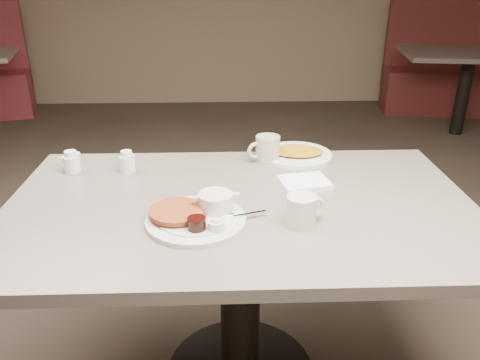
{
  "coord_description": "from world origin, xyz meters",
  "views": [
    {
      "loc": [
        -0.05,
        -1.35,
        1.45
      ],
      "look_at": [
        0.0,
        0.02,
        0.82
      ],
      "focal_mm": 35.61,
      "sensor_mm": 36.0,
      "label": 1
    }
  ],
  "objects_px": {
    "coffee_mug_near": "(302,210)",
    "coffee_mug_far": "(267,149)",
    "diner_table": "(240,248)",
    "hash_plate": "(297,153)",
    "main_plate": "(197,214)",
    "creamer_right": "(127,162)",
    "creamer_left": "(71,162)",
    "booth_back_right": "(443,74)"
  },
  "relations": [
    {
      "from": "diner_table",
      "to": "creamer_right",
      "type": "distance_m",
      "value": 0.53
    },
    {
      "from": "coffee_mug_near",
      "to": "creamer_right",
      "type": "xyz_separation_m",
      "value": [
        -0.58,
        0.41,
        -0.01
      ]
    },
    {
      "from": "diner_table",
      "to": "hash_plate",
      "type": "height_order",
      "value": "hash_plate"
    },
    {
      "from": "booth_back_right",
      "to": "creamer_left",
      "type": "bearing_deg",
      "value": -131.25
    },
    {
      "from": "coffee_mug_near",
      "to": "hash_plate",
      "type": "distance_m",
      "value": 0.54
    },
    {
      "from": "coffee_mug_near",
      "to": "diner_table",
      "type": "bearing_deg",
      "value": 140.91
    },
    {
      "from": "main_plate",
      "to": "hash_plate",
      "type": "bearing_deg",
      "value": 53.87
    },
    {
      "from": "coffee_mug_far",
      "to": "creamer_right",
      "type": "bearing_deg",
      "value": -170.88
    },
    {
      "from": "hash_plate",
      "to": "booth_back_right",
      "type": "bearing_deg",
      "value": 57.43
    },
    {
      "from": "coffee_mug_near",
      "to": "creamer_left",
      "type": "bearing_deg",
      "value": 152.12
    },
    {
      "from": "coffee_mug_far",
      "to": "creamer_right",
      "type": "height_order",
      "value": "coffee_mug_far"
    },
    {
      "from": "coffee_mug_near",
      "to": "booth_back_right",
      "type": "bearing_deg",
      "value": 60.64
    },
    {
      "from": "diner_table",
      "to": "coffee_mug_far",
      "type": "distance_m",
      "value": 0.43
    },
    {
      "from": "diner_table",
      "to": "creamer_right",
      "type": "relative_size",
      "value": 18.75
    },
    {
      "from": "hash_plate",
      "to": "booth_back_right",
      "type": "xyz_separation_m",
      "value": [
        1.99,
        3.11,
        -0.35
      ]
    },
    {
      "from": "diner_table",
      "to": "coffee_mug_near",
      "type": "height_order",
      "value": "coffee_mug_near"
    },
    {
      "from": "coffee_mug_near",
      "to": "creamer_right",
      "type": "relative_size",
      "value": 1.7
    },
    {
      "from": "diner_table",
      "to": "creamer_left",
      "type": "xyz_separation_m",
      "value": [
        -0.61,
        0.27,
        0.21
      ]
    },
    {
      "from": "coffee_mug_far",
      "to": "hash_plate",
      "type": "height_order",
      "value": "coffee_mug_far"
    },
    {
      "from": "diner_table",
      "to": "coffee_mug_far",
      "type": "bearing_deg",
      "value": 71.86
    },
    {
      "from": "main_plate",
      "to": "coffee_mug_near",
      "type": "relative_size",
      "value": 2.8
    },
    {
      "from": "creamer_left",
      "to": "main_plate",
      "type": "bearing_deg",
      "value": -39.03
    },
    {
      "from": "main_plate",
      "to": "coffee_mug_near",
      "type": "distance_m",
      "value": 0.31
    },
    {
      "from": "diner_table",
      "to": "coffee_mug_far",
      "type": "height_order",
      "value": "coffee_mug_far"
    },
    {
      "from": "main_plate",
      "to": "creamer_left",
      "type": "bearing_deg",
      "value": 140.97
    },
    {
      "from": "coffee_mug_near",
      "to": "coffee_mug_far",
      "type": "bearing_deg",
      "value": 97.04
    },
    {
      "from": "coffee_mug_near",
      "to": "coffee_mug_far",
      "type": "distance_m",
      "value": 0.5
    },
    {
      "from": "diner_table",
      "to": "coffee_mug_near",
      "type": "bearing_deg",
      "value": -39.09
    },
    {
      "from": "coffee_mug_far",
      "to": "booth_back_right",
      "type": "xyz_separation_m",
      "value": [
        2.11,
        3.15,
        -0.39
      ]
    },
    {
      "from": "coffee_mug_near",
      "to": "coffee_mug_far",
      "type": "relative_size",
      "value": 0.96
    },
    {
      "from": "diner_table",
      "to": "booth_back_right",
      "type": "distance_m",
      "value": 4.15
    },
    {
      "from": "coffee_mug_far",
      "to": "hash_plate",
      "type": "distance_m",
      "value": 0.13
    },
    {
      "from": "creamer_left",
      "to": "creamer_right",
      "type": "distance_m",
      "value": 0.2
    },
    {
      "from": "diner_table",
      "to": "hash_plate",
      "type": "relative_size",
      "value": 4.78
    },
    {
      "from": "main_plate",
      "to": "creamer_left",
      "type": "relative_size",
      "value": 4.06
    },
    {
      "from": "creamer_left",
      "to": "creamer_right",
      "type": "bearing_deg",
      "value": -1.63
    },
    {
      "from": "coffee_mug_near",
      "to": "coffee_mug_far",
      "type": "height_order",
      "value": "coffee_mug_far"
    },
    {
      "from": "creamer_left",
      "to": "booth_back_right",
      "type": "bearing_deg",
      "value": 48.75
    },
    {
      "from": "booth_back_right",
      "to": "coffee_mug_far",
      "type": "bearing_deg",
      "value": -123.8
    },
    {
      "from": "coffee_mug_far",
      "to": "creamer_right",
      "type": "distance_m",
      "value": 0.53
    },
    {
      "from": "coffee_mug_near",
      "to": "coffee_mug_far",
      "type": "xyz_separation_m",
      "value": [
        -0.06,
        0.49,
        0.0
      ]
    },
    {
      "from": "coffee_mug_far",
      "to": "booth_back_right",
      "type": "height_order",
      "value": "booth_back_right"
    }
  ]
}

